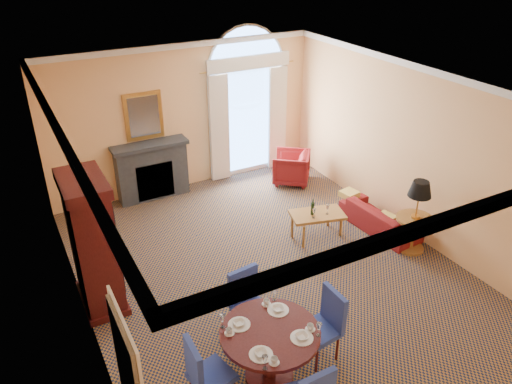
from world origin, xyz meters
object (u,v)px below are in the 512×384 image
sofa (380,218)px  side_table (417,208)px  armchair (291,167)px  dining_table (270,344)px  coffee_table (317,215)px  armoire (93,246)px

sofa → side_table: side_table is taller
sofa → armchair: (-0.44, 2.56, 0.12)m
side_table → dining_table: bearing=-160.3°
coffee_table → armoire: bearing=-166.0°
armchair → dining_table: bearing=3.4°
dining_table → sofa: size_ratio=0.76×
dining_table → armchair: bearing=55.4°
coffee_table → side_table: (1.28, -1.18, 0.41)m
sofa → armchair: size_ratio=2.08×
armchair → side_table: bearing=46.2°
armoire → side_table: bearing=-13.1°
armoire → armchair: bearing=23.9°
dining_table → side_table: bearing=19.7°
dining_table → sofa: dining_table is taller
dining_table → armchair: (3.27, 4.73, -0.22)m
sofa → armoire: bearing=81.2°
armoire → side_table: 5.46m
sofa → coffee_table: bearing=69.4°
sofa → side_table: bearing=179.2°
sofa → side_table: 1.03m
armoire → dining_table: size_ratio=1.70×
armoire → side_table: size_ratio=1.58×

